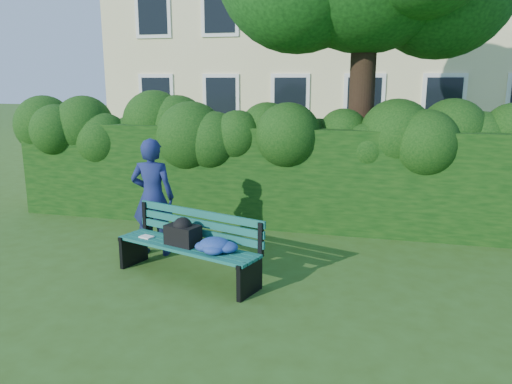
# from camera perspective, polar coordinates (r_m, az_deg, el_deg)

# --- Properties ---
(ground) EXTENTS (80.00, 80.00, 0.00)m
(ground) POSITION_cam_1_polar(r_m,az_deg,el_deg) (7.30, -1.16, -8.31)
(ground) COLOR #325218
(ground) RESTS_ON ground
(hedge) EXTENTS (10.00, 1.00, 1.80)m
(hedge) POSITION_cam_1_polar(r_m,az_deg,el_deg) (9.11, 2.46, 1.85)
(hedge) COLOR black
(hedge) RESTS_ON ground
(park_bench) EXTENTS (2.16, 1.18, 0.89)m
(park_bench) POSITION_cam_1_polar(r_m,az_deg,el_deg) (6.69, -7.10, -5.76)
(park_bench) COLOR #115645
(park_bench) RESTS_ON ground
(man_reading) EXTENTS (0.70, 0.51, 1.78)m
(man_reading) POSITION_cam_1_polar(r_m,az_deg,el_deg) (7.65, -11.72, -0.60)
(man_reading) COLOR navy
(man_reading) RESTS_ON ground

